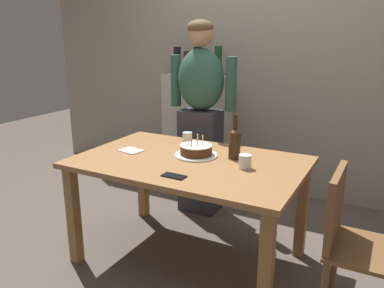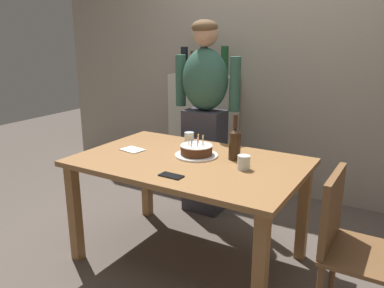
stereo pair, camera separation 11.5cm
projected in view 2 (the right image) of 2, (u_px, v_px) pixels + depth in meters
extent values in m
plane|color=#564C44|center=(189.00, 257.00, 2.79)|extent=(10.00, 10.00, 0.00)
cube|color=#9E9384|center=(273.00, 61.00, 3.71)|extent=(5.20, 0.10, 2.60)
cube|color=olive|center=(189.00, 162.00, 2.59)|extent=(1.50, 0.96, 0.03)
cube|color=olive|center=(75.00, 213.00, 2.69)|extent=(0.07, 0.07, 0.70)
cube|color=olive|center=(260.00, 273.00, 2.02)|extent=(0.07, 0.07, 0.70)
cube|color=olive|center=(147.00, 177.00, 3.36)|extent=(0.07, 0.07, 0.70)
cube|color=olive|center=(303.00, 212.00, 2.69)|extent=(0.07, 0.07, 0.70)
cylinder|color=white|center=(196.00, 155.00, 2.66)|extent=(0.30, 0.30, 0.01)
cylinder|color=#512D19|center=(196.00, 150.00, 2.65)|extent=(0.22, 0.22, 0.06)
cylinder|color=silver|center=(196.00, 145.00, 2.64)|extent=(0.22, 0.22, 0.01)
cylinder|color=beige|center=(203.00, 141.00, 2.65)|extent=(0.01, 0.01, 0.05)
sphere|color=#F9C64C|center=(203.00, 136.00, 2.64)|extent=(0.01, 0.01, 0.01)
cylinder|color=pink|center=(198.00, 139.00, 2.68)|extent=(0.01, 0.01, 0.05)
sphere|color=#F9C64C|center=(198.00, 135.00, 2.67)|extent=(0.01, 0.01, 0.01)
cylinder|color=#93B7DB|center=(192.00, 140.00, 2.68)|extent=(0.01, 0.01, 0.05)
sphere|color=#F9C64C|center=(192.00, 135.00, 2.67)|extent=(0.01, 0.01, 0.01)
cylinder|color=#EAB266|center=(189.00, 141.00, 2.64)|extent=(0.01, 0.01, 0.05)
sphere|color=#F9C64C|center=(189.00, 136.00, 2.63)|extent=(0.01, 0.01, 0.01)
cylinder|color=pink|center=(191.00, 143.00, 2.60)|extent=(0.01, 0.01, 0.05)
sphere|color=#F9C64C|center=(191.00, 138.00, 2.59)|extent=(0.01, 0.01, 0.01)
cylinder|color=beige|center=(198.00, 143.00, 2.59)|extent=(0.01, 0.01, 0.05)
sphere|color=#F9C64C|center=(198.00, 138.00, 2.58)|extent=(0.01, 0.01, 0.01)
cylinder|color=beige|center=(203.00, 142.00, 2.61)|extent=(0.01, 0.01, 0.05)
sphere|color=#F9C64C|center=(203.00, 137.00, 2.60)|extent=(0.01, 0.01, 0.01)
cylinder|color=silver|center=(189.00, 139.00, 2.89)|extent=(0.07, 0.07, 0.11)
cylinder|color=silver|center=(244.00, 162.00, 2.39)|extent=(0.08, 0.08, 0.09)
cylinder|color=#382314|center=(235.00, 146.00, 2.57)|extent=(0.08, 0.08, 0.19)
cone|color=#382314|center=(235.00, 130.00, 2.54)|extent=(0.08, 0.08, 0.03)
cylinder|color=#382314|center=(235.00, 122.00, 2.52)|extent=(0.03, 0.03, 0.09)
cube|color=black|center=(171.00, 176.00, 2.28)|extent=(0.15, 0.08, 0.01)
cube|color=white|center=(132.00, 150.00, 2.79)|extent=(0.18, 0.14, 0.01)
cube|color=#33333D|center=(204.00, 161.00, 3.43)|extent=(0.34, 0.23, 0.92)
ellipsoid|color=#2D5647|center=(205.00, 80.00, 3.23)|extent=(0.41, 0.27, 0.52)
sphere|color=tan|center=(205.00, 34.00, 3.13)|extent=(0.21, 0.21, 0.21)
ellipsoid|color=brown|center=(205.00, 27.00, 3.10)|extent=(0.21, 0.21, 0.12)
cylinder|color=#2D5647|center=(235.00, 84.00, 3.14)|extent=(0.09, 0.09, 0.44)
cylinder|color=#2D5647|center=(181.00, 81.00, 3.39)|extent=(0.09, 0.09, 0.44)
cube|color=brown|center=(367.00, 256.00, 1.97)|extent=(0.42, 0.42, 0.02)
cube|color=brown|center=(332.00, 210.00, 2.01)|extent=(0.04, 0.40, 0.40)
cylinder|color=brown|center=(333.00, 268.00, 2.27)|extent=(0.04, 0.04, 0.45)
cube|color=beige|center=(203.00, 131.00, 4.04)|extent=(0.67, 0.30, 1.15)
cylinder|color=black|center=(184.00, 60.00, 3.95)|extent=(0.07, 0.07, 0.27)
cylinder|color=#382314|center=(194.00, 63.00, 3.90)|extent=(0.07, 0.07, 0.23)
cylinder|color=black|center=(204.00, 61.00, 3.84)|extent=(0.07, 0.07, 0.27)
cylinder|color=#194723|center=(214.00, 65.00, 3.79)|extent=(0.07, 0.07, 0.21)
cylinder|color=#194723|center=(225.00, 61.00, 3.73)|extent=(0.07, 0.07, 0.28)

